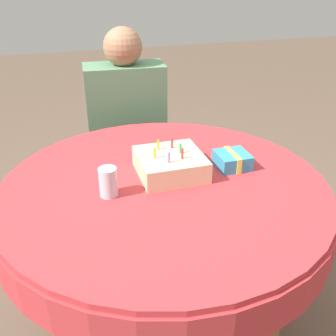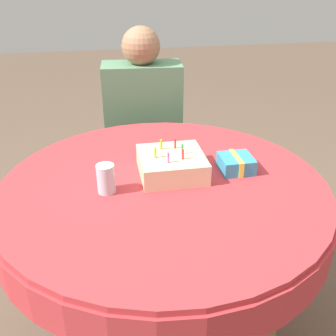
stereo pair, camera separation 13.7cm
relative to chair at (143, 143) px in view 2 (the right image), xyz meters
name	(u,v)px [view 2 (the right image)]	position (x,y,z in m)	size (l,w,h in m)	color
ground_plane	(164,322)	(-0.04, -0.89, -0.46)	(12.00, 12.00, 0.00)	brown
dining_table	(163,202)	(-0.04, -0.89, 0.16)	(1.17, 1.17, 0.70)	#BC3338
chair	(143,143)	(0.00, 0.00, 0.00)	(0.44, 0.44, 0.85)	#A37A4C
person	(143,114)	(-0.01, -0.09, 0.21)	(0.42, 0.32, 1.11)	#9E7051
birthday_cake	(172,164)	(0.00, -0.83, 0.28)	(0.23, 0.23, 0.11)	beige
drinking_glass	(106,179)	(-0.23, -0.92, 0.30)	(0.06, 0.06, 0.10)	silver
gift_box	(236,163)	(0.24, -0.85, 0.27)	(0.12, 0.12, 0.06)	teal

